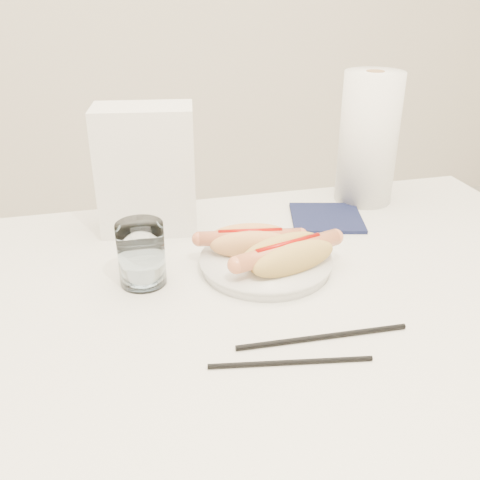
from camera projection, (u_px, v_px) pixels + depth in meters
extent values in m
cube|color=silver|center=(264.00, 301.00, 0.88)|extent=(1.20, 0.80, 0.04)
cylinder|color=silver|center=(419.00, 325.00, 1.46)|extent=(0.04, 0.04, 0.71)
cylinder|color=silver|center=(266.00, 264.00, 0.93)|extent=(0.29, 0.29, 0.02)
ellipsoid|color=#E59E5B|center=(251.00, 244.00, 0.93)|extent=(0.14, 0.06, 0.05)
ellipsoid|color=#E59E5B|center=(249.00, 236.00, 0.95)|extent=(0.14, 0.06, 0.05)
ellipsoid|color=#E59E5B|center=(250.00, 246.00, 0.94)|extent=(0.13, 0.07, 0.03)
cylinder|color=#C76946|center=(250.00, 237.00, 0.94)|extent=(0.18, 0.05, 0.03)
cylinder|color=#990A05|center=(250.00, 231.00, 0.93)|extent=(0.11, 0.03, 0.01)
ellipsoid|color=tan|center=(294.00, 258.00, 0.88)|extent=(0.16, 0.08, 0.05)
ellipsoid|color=tan|center=(282.00, 250.00, 0.90)|extent=(0.16, 0.08, 0.05)
ellipsoid|color=tan|center=(288.00, 261.00, 0.89)|extent=(0.15, 0.10, 0.03)
cylinder|color=#CE7348|center=(288.00, 250.00, 0.89)|extent=(0.19, 0.08, 0.03)
cylinder|color=#990A05|center=(288.00, 244.00, 0.88)|extent=(0.12, 0.04, 0.01)
cylinder|color=silver|center=(141.00, 254.00, 0.87)|extent=(0.08, 0.08, 0.11)
cylinder|color=black|center=(323.00, 337.00, 0.76)|extent=(0.25, 0.02, 0.01)
cylinder|color=black|center=(291.00, 362.00, 0.71)|extent=(0.21, 0.04, 0.01)
cube|color=silver|center=(147.00, 170.00, 1.03)|extent=(0.19, 0.13, 0.24)
cube|color=#111738|center=(326.00, 218.00, 1.12)|extent=(0.17, 0.17, 0.01)
cylinder|color=white|center=(368.00, 139.00, 1.15)|extent=(0.16, 0.16, 0.28)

